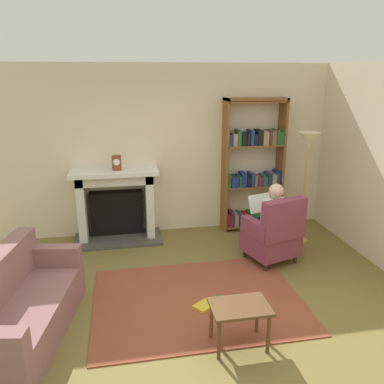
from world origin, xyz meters
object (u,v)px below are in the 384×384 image
at_px(fireplace, 116,202).
at_px(bookshelf, 253,169).
at_px(mantel_clock, 117,163).
at_px(seated_reader, 270,218).
at_px(sofa_floral, 19,309).
at_px(armchair_reading, 274,234).
at_px(side_table, 240,312).
at_px(floor_lamp, 308,150).

height_order(fireplace, bookshelf, bookshelf).
bearing_deg(mantel_clock, seated_reader, -26.66).
bearing_deg(sofa_floral, seated_reader, -58.49).
distance_m(bookshelf, sofa_floral, 4.03).
bearing_deg(sofa_floral, armchair_reading, -60.54).
bearing_deg(seated_reader, bookshelf, -114.21).
xyz_separation_m(bookshelf, sofa_floral, (-3.19, -2.36, -0.71)).
distance_m(side_table, floor_lamp, 2.96).
relative_size(bookshelf, seated_reader, 1.91).
bearing_deg(fireplace, bookshelf, 0.94).
xyz_separation_m(mantel_clock, floor_lamp, (2.79, -0.56, 0.20)).
distance_m(bookshelf, armchair_reading, 1.42).
xyz_separation_m(seated_reader, side_table, (-0.95, -1.70, -0.25)).
bearing_deg(floor_lamp, mantel_clock, 168.65).
height_order(mantel_clock, floor_lamp, floor_lamp).
distance_m(fireplace, seated_reader, 2.39).
bearing_deg(floor_lamp, sofa_floral, -156.25).
distance_m(mantel_clock, floor_lamp, 2.85).
xyz_separation_m(armchair_reading, seated_reader, (-0.03, 0.11, 0.20)).
height_order(fireplace, floor_lamp, floor_lamp).
distance_m(fireplace, floor_lamp, 3.03).
bearing_deg(bookshelf, fireplace, -179.06).
bearing_deg(floor_lamp, bookshelf, 130.28).
relative_size(bookshelf, floor_lamp, 1.26).
xyz_separation_m(mantel_clock, side_table, (1.10, -2.74, -0.89)).
bearing_deg(fireplace, side_table, -67.95).
relative_size(bookshelf, armchair_reading, 2.24).
xyz_separation_m(bookshelf, side_table, (-1.09, -2.87, -0.65)).
xyz_separation_m(mantel_clock, armchair_reading, (2.09, -1.14, -0.84)).
distance_m(armchair_reading, floor_lamp, 1.38).
xyz_separation_m(seated_reader, sofa_floral, (-3.05, -1.19, -0.30)).
bearing_deg(floor_lamp, side_table, -127.70).
height_order(mantel_clock, seated_reader, mantel_clock).
bearing_deg(armchair_reading, sofa_floral, 1.99).
xyz_separation_m(armchair_reading, sofa_floral, (-3.09, -1.08, -0.10)).
bearing_deg(sofa_floral, floor_lamp, -56.07).
relative_size(fireplace, sofa_floral, 0.75).
height_order(armchair_reading, floor_lamp, floor_lamp).
relative_size(fireplace, armchair_reading, 1.40).
xyz_separation_m(armchair_reading, floor_lamp, (0.70, 0.59, 1.04)).
relative_size(seated_reader, side_table, 2.04).
bearing_deg(armchair_reading, floor_lamp, -157.23).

